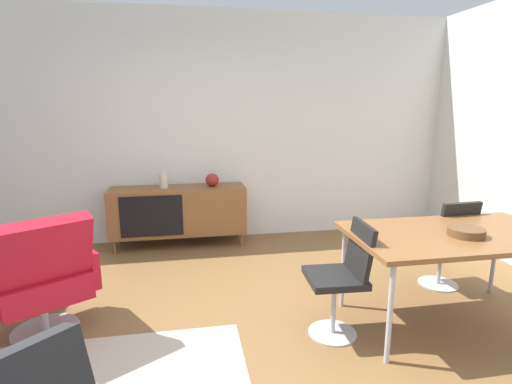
{
  "coord_description": "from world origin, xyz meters",
  "views": [
    {
      "loc": [
        -0.27,
        -2.45,
        1.67
      ],
      "look_at": [
        0.31,
        0.77,
        0.97
      ],
      "focal_mm": 28.01,
      "sensor_mm": 36.0,
      "label": 1
    }
  ],
  "objects_px": {
    "dining_chair_back_right": "(447,240)",
    "lounge_chair_red": "(42,276)",
    "wooden_bowl_on_table": "(466,232)",
    "dining_chair_near_window": "(343,275)",
    "dining_table": "(455,238)",
    "vase_cobalt": "(164,180)",
    "sideboard": "(178,210)",
    "vase_sculptural_dark": "(212,180)"
  },
  "relations": [
    {
      "from": "dining_chair_back_right",
      "to": "lounge_chair_red",
      "type": "bearing_deg",
      "value": -176.7
    },
    {
      "from": "wooden_bowl_on_table",
      "to": "dining_chair_near_window",
      "type": "distance_m",
      "value": 0.96
    },
    {
      "from": "dining_table",
      "to": "dining_chair_back_right",
      "type": "relative_size",
      "value": 1.87
    },
    {
      "from": "vase_cobalt",
      "to": "wooden_bowl_on_table",
      "type": "height_order",
      "value": "vase_cobalt"
    },
    {
      "from": "dining_table",
      "to": "wooden_bowl_on_table",
      "type": "distance_m",
      "value": 0.11
    },
    {
      "from": "sideboard",
      "to": "vase_cobalt",
      "type": "bearing_deg",
      "value": 179.31
    },
    {
      "from": "vase_cobalt",
      "to": "dining_table",
      "type": "xyz_separation_m",
      "value": [
        2.25,
        -2.19,
        -0.12
      ]
    },
    {
      "from": "lounge_chair_red",
      "to": "wooden_bowl_on_table",
      "type": "bearing_deg",
      "value": -8.33
    },
    {
      "from": "dining_chair_near_window",
      "to": "wooden_bowl_on_table",
      "type": "bearing_deg",
      "value": -5.19
    },
    {
      "from": "sideboard",
      "to": "dining_table",
      "type": "xyz_separation_m",
      "value": [
        2.09,
        -2.19,
        0.26
      ]
    },
    {
      "from": "lounge_chair_red",
      "to": "vase_sculptural_dark",
      "type": "bearing_deg",
      "value": 53.13
    },
    {
      "from": "vase_cobalt",
      "to": "sideboard",
      "type": "bearing_deg",
      "value": -0.69
    },
    {
      "from": "wooden_bowl_on_table",
      "to": "lounge_chair_red",
      "type": "bearing_deg",
      "value": 171.67
    },
    {
      "from": "vase_cobalt",
      "to": "dining_chair_back_right",
      "type": "height_order",
      "value": "vase_cobalt"
    },
    {
      "from": "wooden_bowl_on_table",
      "to": "sideboard",
      "type": "bearing_deg",
      "value": 132.81
    },
    {
      "from": "vase_sculptural_dark",
      "to": "dining_table",
      "type": "distance_m",
      "value": 2.76
    },
    {
      "from": "vase_cobalt",
      "to": "dining_chair_near_window",
      "type": "relative_size",
      "value": 0.31
    },
    {
      "from": "sideboard",
      "to": "vase_sculptural_dark",
      "type": "xyz_separation_m",
      "value": [
        0.42,
        0.0,
        0.36
      ]
    },
    {
      "from": "vase_sculptural_dark",
      "to": "dining_chair_back_right",
      "type": "distance_m",
      "value": 2.62
    },
    {
      "from": "sideboard",
      "to": "dining_chair_back_right",
      "type": "relative_size",
      "value": 1.87
    },
    {
      "from": "vase_sculptural_dark",
      "to": "wooden_bowl_on_table",
      "type": "distance_m",
      "value": 2.84
    },
    {
      "from": "wooden_bowl_on_table",
      "to": "vase_cobalt",
      "type": "bearing_deg",
      "value": 134.83
    },
    {
      "from": "sideboard",
      "to": "wooden_bowl_on_table",
      "type": "xyz_separation_m",
      "value": [
        2.11,
        -2.27,
        0.33
      ]
    },
    {
      "from": "sideboard",
      "to": "vase_cobalt",
      "type": "xyz_separation_m",
      "value": [
        -0.16,
        0.0,
        0.38
      ]
    },
    {
      "from": "dining_chair_back_right",
      "to": "dining_chair_near_window",
      "type": "bearing_deg",
      "value": -155.66
    },
    {
      "from": "sideboard",
      "to": "vase_cobalt",
      "type": "distance_m",
      "value": 0.41
    },
    {
      "from": "sideboard",
      "to": "wooden_bowl_on_table",
      "type": "distance_m",
      "value": 3.12
    },
    {
      "from": "lounge_chair_red",
      "to": "sideboard",
      "type": "bearing_deg",
      "value": 62.39
    },
    {
      "from": "sideboard",
      "to": "vase_sculptural_dark",
      "type": "relative_size",
      "value": 9.81
    },
    {
      "from": "dining_chair_back_right",
      "to": "vase_cobalt",
      "type": "bearing_deg",
      "value": 147.88
    },
    {
      "from": "vase_sculptural_dark",
      "to": "dining_table",
      "type": "xyz_separation_m",
      "value": [
        1.67,
        -2.19,
        -0.1
      ]
    },
    {
      "from": "wooden_bowl_on_table",
      "to": "dining_chair_back_right",
      "type": "relative_size",
      "value": 0.3
    },
    {
      "from": "vase_sculptural_dark",
      "to": "dining_chair_near_window",
      "type": "xyz_separation_m",
      "value": [
        0.78,
        -2.19,
        -0.33
      ]
    },
    {
      "from": "dining_chair_near_window",
      "to": "lounge_chair_red",
      "type": "height_order",
      "value": "lounge_chair_red"
    },
    {
      "from": "lounge_chair_red",
      "to": "dining_chair_back_right",
      "type": "bearing_deg",
      "value": 3.3
    },
    {
      "from": "vase_sculptural_dark",
      "to": "dining_chair_near_window",
      "type": "bearing_deg",
      "value": -70.31
    },
    {
      "from": "vase_sculptural_dark",
      "to": "sideboard",
      "type": "bearing_deg",
      "value": -179.74
    },
    {
      "from": "wooden_bowl_on_table",
      "to": "lounge_chair_red",
      "type": "xyz_separation_m",
      "value": [
        -3.06,
        0.45,
        -0.3
      ]
    },
    {
      "from": "dining_table",
      "to": "dining_chair_back_right",
      "type": "bearing_deg",
      "value": 57.68
    },
    {
      "from": "sideboard",
      "to": "dining_chair_near_window",
      "type": "relative_size",
      "value": 1.87
    },
    {
      "from": "vase_cobalt",
      "to": "lounge_chair_red",
      "type": "bearing_deg",
      "value": -113.61
    },
    {
      "from": "wooden_bowl_on_table",
      "to": "lounge_chair_red",
      "type": "height_order",
      "value": "lounge_chair_red"
    }
  ]
}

